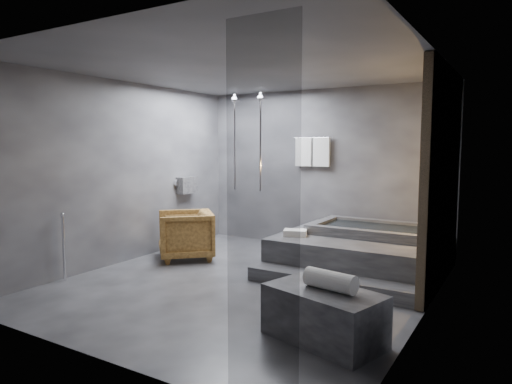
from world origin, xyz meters
The scene contains 7 objects.
room centered at (0.40, 0.24, 1.73)m, with size 5.00×5.04×2.82m.
tub_deck centered at (1.05, 1.45, 0.25)m, with size 2.20×2.00×0.50m, color #2E2E31.
tub_step centered at (1.05, 0.27, 0.09)m, with size 2.20×0.36×0.18m, color #2E2E31.
concrete_bench centered at (1.57, -1.17, 0.24)m, with size 1.08×0.59×0.49m, color #2F2F31.
driftwood_chair centered at (-1.54, 0.59, 0.39)m, with size 0.83×0.85×0.78m, color #4E3213.
rolled_towel centered at (1.62, -1.14, 0.58)m, with size 0.18×0.18×0.50m, color white.
deck_towel centered at (0.25, 0.93, 0.54)m, with size 0.33×0.24×0.09m, color white.
Camera 1 is at (3.14, -5.01, 1.82)m, focal length 32.00 mm.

